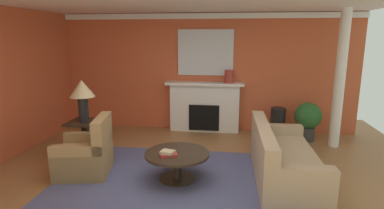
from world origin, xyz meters
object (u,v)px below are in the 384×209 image
Objects in this scene: fireplace at (205,108)px; armchair_near_window at (86,156)px; mantel_mirror at (206,53)px; vase_tall_corner at (278,123)px; table_lamp at (82,93)px; side_table at (86,137)px; vase_mantel_right at (229,77)px; potted_plant at (308,118)px; sofa at (282,161)px; coffee_table at (177,160)px.

fireplace is 3.11m from armchair_near_window.
mantel_mirror is 1.89× the size of vase_tall_corner.
vase_tall_corner is (3.63, 1.69, -0.89)m from table_lamp.
side_table reaches higher than vase_tall_corner.
table_lamp is at bearing -142.66° from vase_mantel_right.
fireplace is at bearing -90.00° from mantel_mirror.
armchair_near_window is at bearing -150.59° from potted_plant.
fireplace is at bearing 120.95° from sofa.
potted_plant reaches higher than side_table.
coffee_table is at bearing -93.57° from fireplace.
sofa is at bearing -60.27° from mantel_mirror.
coffee_table is 3.29m from potted_plant.
sofa reaches higher than potted_plant.
mantel_mirror is 4.35× the size of vase_mantel_right.
table_lamp reaches higher than sofa.
fireplace is 1.29m from mantel_mirror.
side_table is 3.32m from vase_mantel_right.
mantel_mirror is 3.55m from armchair_near_window.
sofa is 3.46m from side_table.
coffee_table is at bearing -127.51° from vase_tall_corner.
table_lamp is (-0.32, 0.63, 0.92)m from armchair_near_window.
fireplace is 2.81m from side_table.
sofa is at bearing -7.14° from side_table.
mantel_mirror reaches higher than fireplace.
mantel_mirror is at bearing 90.00° from fireplace.
table_lamp is 2.56× the size of vase_mantel_right.
side_table is at bearing 90.00° from table_lamp.
armchair_near_window is (-1.67, -2.74, -1.52)m from mantel_mirror.
vase_tall_corner is 0.81× the size of potted_plant.
table_lamp is (-1.99, -2.11, -0.61)m from mantel_mirror.
mantel_mirror is 1.34× the size of armchair_near_window.
vase_mantel_right is (2.54, 1.94, 0.08)m from table_lamp.
vase_mantel_right is at bearing 74.64° from coffee_table.
fireplace reaches higher than vase_tall_corner.
side_table is (-1.99, -1.98, -0.15)m from fireplace.
sofa is 2.12× the size of coffee_table.
fireplace is 2.67× the size of vase_tall_corner.
sofa is 3.58m from table_lamp.
table_lamp reaches higher than vase_tall_corner.
sofa is (1.45, -2.53, -1.53)m from mantel_mirror.
sofa is 2.12m from vase_tall_corner.
mantel_mirror is at bearing 46.67° from table_lamp.
mantel_mirror reaches higher than side_table.
coffee_table is at bearing -20.21° from side_table.
fireplace is at bearing 169.52° from potted_plant.
vase_tall_corner is (3.63, 1.69, -0.06)m from side_table.
potted_plant is at bearing 20.36° from table_lamp.
mantel_mirror is 0.78m from vase_mantel_right.
table_lamp is 3.19m from vase_mantel_right.
armchair_near_window is at bearing -176.24° from sofa.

